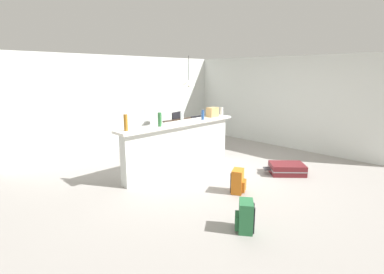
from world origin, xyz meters
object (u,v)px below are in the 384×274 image
at_px(backpack_orange, 238,182).
at_px(grocery_bag, 212,112).
at_px(bottle_clear, 182,117).
at_px(bottle_green, 160,119).
at_px(pendant_lamp, 189,83).
at_px(dining_chair_near_partition, 199,132).
at_px(dining_chair_far_side, 174,126).
at_px(bottle_amber, 126,123).
at_px(dining_table, 187,124).
at_px(bottle_white, 222,112).
at_px(bottle_blue, 203,115).
at_px(backpack_green, 245,217).
at_px(suitcase_flat_maroon, 287,169).

bearing_deg(backpack_orange, grocery_bag, 54.43).
bearing_deg(bottle_clear, bottle_green, -176.03).
bearing_deg(pendant_lamp, dining_chair_near_partition, -101.27).
distance_m(bottle_clear, dining_chair_far_side, 2.58).
relative_size(bottle_amber, dining_chair_far_side, 0.32).
bearing_deg(dining_table, bottle_green, -145.45).
height_order(bottle_amber, bottle_white, bottle_amber).
xyz_separation_m(dining_table, pendant_lamp, (0.02, -0.06, 1.14)).
height_order(bottle_clear, bottle_blue, bottle_blue).
bearing_deg(grocery_bag, backpack_orange, -125.57).
distance_m(bottle_amber, bottle_clear, 1.32).
bearing_deg(bottle_green, grocery_bag, 3.18).
relative_size(backpack_green, backpack_orange, 1.00).
relative_size(dining_table, backpack_green, 2.62).
xyz_separation_m(dining_table, suitcase_flat_maroon, (-0.15, -3.15, -0.54)).
xyz_separation_m(grocery_bag, dining_table, (0.48, 1.37, -0.51)).
bearing_deg(bottle_amber, backpack_orange, -54.13).
relative_size(bottle_green, bottle_clear, 1.34).
bearing_deg(backpack_green, bottle_clear, 65.35).
bearing_deg(dining_chair_far_side, backpack_orange, -114.85).
xyz_separation_m(bottle_amber, dining_chair_far_side, (2.83, 1.94, -0.68)).
bearing_deg(suitcase_flat_maroon, bottle_green, 139.58).
xyz_separation_m(bottle_clear, pendant_lamp, (1.52, 1.36, 0.65)).
bearing_deg(grocery_bag, dining_chair_near_partition, 63.70).
distance_m(grocery_bag, dining_chair_far_side, 2.10).
bearing_deg(bottle_white, bottle_blue, -177.07).
bearing_deg(bottle_blue, suitcase_flat_maroon, -64.20).
bearing_deg(pendant_lamp, dining_chair_far_side, 90.72).
bearing_deg(bottle_white, dining_chair_far_side, 82.78).
relative_size(dining_chair_near_partition, backpack_green, 2.21).
xyz_separation_m(dining_chair_near_partition, dining_chair_far_side, (0.09, 1.14, 0.00)).
distance_m(bottle_amber, bottle_blue, 1.88).
height_order(backpack_green, backpack_orange, same).
xyz_separation_m(bottle_clear, dining_table, (1.50, 1.42, -0.50)).
distance_m(dining_table, pendant_lamp, 1.15).
relative_size(grocery_bag, backpack_green, 0.62).
xyz_separation_m(grocery_bag, dining_chair_far_side, (0.49, 1.94, -0.64)).
xyz_separation_m(bottle_blue, dining_table, (0.95, 1.50, -0.50)).
bearing_deg(backpack_orange, dining_chair_far_side, 65.15).
distance_m(suitcase_flat_maroon, backpack_orange, 1.51).
bearing_deg(bottle_white, dining_chair_near_partition, 79.59).
relative_size(bottle_amber, backpack_green, 0.71).
bearing_deg(bottle_clear, pendant_lamp, 41.80).
relative_size(pendant_lamp, suitcase_flat_maroon, 0.98).
relative_size(bottle_clear, bottle_blue, 0.95).
relative_size(suitcase_flat_maroon, backpack_orange, 2.00).
bearing_deg(bottle_amber, backpack_green, -84.81).
bearing_deg(bottle_amber, dining_table, 25.89).
bearing_deg(dining_chair_far_side, bottle_amber, -145.62).
distance_m(pendant_lamp, backpack_green, 4.84).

